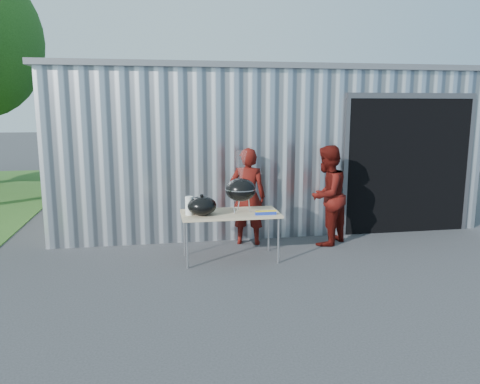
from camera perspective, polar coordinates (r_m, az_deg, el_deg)
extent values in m
plane|color=#323235|center=(6.84, 1.59, -9.78)|extent=(80.00, 80.00, 0.00)
cube|color=silver|center=(11.22, 0.81, 6.00)|extent=(8.00, 6.00, 3.00)
cube|color=slate|center=(11.21, 0.83, 13.93)|extent=(8.20, 6.20, 0.10)
cube|color=black|center=(9.78, 18.16, 3.37)|extent=(2.40, 1.20, 2.50)
cube|color=#4C4C51|center=(9.22, 20.30, 10.95)|extent=(2.52, 0.08, 0.10)
cube|color=tan|center=(7.21, -1.20, -2.66)|extent=(1.50, 0.75, 0.04)
cylinder|color=silver|center=(6.93, -6.47, -6.47)|extent=(0.03, 0.03, 0.71)
cylinder|color=silver|center=(7.14, 4.71, -5.93)|extent=(0.03, 0.03, 0.71)
cylinder|color=silver|center=(7.54, -6.77, -5.09)|extent=(0.03, 0.03, 0.71)
cylinder|color=silver|center=(7.73, 3.52, -4.64)|extent=(0.03, 0.03, 0.71)
ellipsoid|color=black|center=(7.18, 0.07, 0.27)|extent=(0.47, 0.47, 0.35)
cylinder|color=silver|center=(7.18, 0.07, 0.37)|extent=(0.48, 0.48, 0.02)
cylinder|color=silver|center=(7.18, 0.07, 0.48)|extent=(0.45, 0.45, 0.01)
cylinder|color=silver|center=(7.36, -0.12, -1.27)|extent=(0.02, 0.02, 0.24)
cylinder|color=silver|center=(7.14, -0.79, -1.64)|extent=(0.02, 0.02, 0.24)
cylinder|color=silver|center=(7.18, 1.12, -1.57)|extent=(0.02, 0.02, 0.24)
cylinder|color=#D47A4C|center=(7.15, -1.09, 0.56)|extent=(0.02, 0.14, 0.02)
cylinder|color=#D47A4C|center=(7.16, -0.80, 0.57)|extent=(0.02, 0.14, 0.02)
cylinder|color=#D47A4C|center=(7.16, -0.51, 0.57)|extent=(0.02, 0.14, 0.02)
cylinder|color=#D47A4C|center=(7.17, -0.22, 0.58)|extent=(0.02, 0.14, 0.02)
cylinder|color=#D47A4C|center=(7.18, 0.07, 0.59)|extent=(0.02, 0.14, 0.02)
cylinder|color=#D47A4C|center=(7.18, 0.36, 0.60)|extent=(0.02, 0.14, 0.02)
cylinder|color=#D47A4C|center=(7.19, 0.65, 0.61)|extent=(0.02, 0.14, 0.02)
cylinder|color=#D47A4C|center=(7.20, 0.94, 0.62)|extent=(0.02, 0.14, 0.02)
cylinder|color=#D47A4C|center=(7.20, 1.22, 0.63)|extent=(0.02, 0.14, 0.02)
cone|color=silver|center=(7.13, 0.07, 2.86)|extent=(0.20, 0.20, 0.55)
ellipsoid|color=black|center=(7.03, -4.67, -1.68)|extent=(0.44, 0.44, 0.29)
cylinder|color=black|center=(6.99, -4.69, -0.42)|extent=(0.05, 0.05, 0.03)
cylinder|color=white|center=(7.06, -6.21, -1.67)|extent=(0.12, 0.12, 0.28)
cube|color=white|center=(7.36, -5.72, -1.88)|extent=(0.20, 0.15, 0.10)
cube|color=#1930A2|center=(7.06, 3.16, -2.59)|extent=(0.32, 0.06, 0.05)
cube|color=yellow|center=(7.05, 3.16, -2.35)|extent=(0.32, 0.06, 0.01)
imported|color=#480D09|center=(8.02, 0.95, -0.54)|extent=(0.70, 0.55, 1.67)
imported|color=#480D09|center=(8.14, 10.53, -0.42)|extent=(1.05, 1.04, 1.71)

